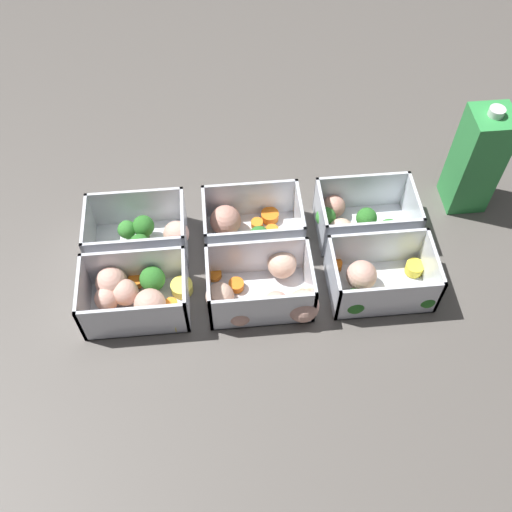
{
  "coord_description": "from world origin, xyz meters",
  "views": [
    {
      "loc": [
        -0.05,
        -0.54,
        0.79
      ],
      "look_at": [
        0.0,
        0.0,
        0.03
      ],
      "focal_mm": 42.0,
      "sensor_mm": 36.0,
      "label": 1
    }
  ],
  "objects_px": {
    "container_near_right": "(377,281)",
    "container_near_left": "(134,294)",
    "container_far_center": "(243,227)",
    "container_far_right": "(357,220)",
    "juice_carton": "(476,160)",
    "container_near_center": "(265,292)",
    "container_far_left": "(142,239)"
  },
  "relations": [
    {
      "from": "container_far_left",
      "to": "container_near_right",
      "type": "bearing_deg",
      "value": -17.46
    },
    {
      "from": "juice_carton",
      "to": "container_far_right",
      "type": "bearing_deg",
      "value": -165.25
    },
    {
      "from": "container_far_right",
      "to": "juice_carton",
      "type": "height_order",
      "value": "juice_carton"
    },
    {
      "from": "container_near_left",
      "to": "juice_carton",
      "type": "bearing_deg",
      "value": 16.09
    },
    {
      "from": "container_near_center",
      "to": "container_far_center",
      "type": "xyz_separation_m",
      "value": [
        -0.02,
        0.13,
        0.0
      ]
    },
    {
      "from": "juice_carton",
      "to": "container_far_center",
      "type": "bearing_deg",
      "value": -172.63
    },
    {
      "from": "container_near_center",
      "to": "container_near_left",
      "type": "bearing_deg",
      "value": 175.65
    },
    {
      "from": "container_far_center",
      "to": "container_near_right",
      "type": "bearing_deg",
      "value": -32.19
    },
    {
      "from": "container_near_left",
      "to": "container_far_right",
      "type": "distance_m",
      "value": 0.38
    },
    {
      "from": "container_near_center",
      "to": "container_near_right",
      "type": "bearing_deg",
      "value": 1.14
    },
    {
      "from": "container_near_left",
      "to": "container_near_center",
      "type": "bearing_deg",
      "value": -4.35
    },
    {
      "from": "container_near_left",
      "to": "container_far_center",
      "type": "height_order",
      "value": "same"
    },
    {
      "from": "container_far_left",
      "to": "container_far_center",
      "type": "height_order",
      "value": "same"
    },
    {
      "from": "container_far_left",
      "to": "container_far_center",
      "type": "distance_m",
      "value": 0.16
    },
    {
      "from": "container_near_left",
      "to": "juice_carton",
      "type": "distance_m",
      "value": 0.58
    },
    {
      "from": "container_near_center",
      "to": "juice_carton",
      "type": "relative_size",
      "value": 0.9
    },
    {
      "from": "container_far_right",
      "to": "container_near_right",
      "type": "bearing_deg",
      "value": -86.42
    },
    {
      "from": "container_near_left",
      "to": "container_far_center",
      "type": "relative_size",
      "value": 1.02
    },
    {
      "from": "container_near_center",
      "to": "container_far_right",
      "type": "height_order",
      "value": "same"
    },
    {
      "from": "container_near_center",
      "to": "container_far_left",
      "type": "relative_size",
      "value": 1.08
    },
    {
      "from": "container_far_center",
      "to": "container_far_left",
      "type": "bearing_deg",
      "value": -176.64
    },
    {
      "from": "juice_carton",
      "to": "container_near_center",
      "type": "bearing_deg",
      "value": -154.04
    },
    {
      "from": "container_near_center",
      "to": "juice_carton",
      "type": "distance_m",
      "value": 0.41
    },
    {
      "from": "container_near_center",
      "to": "juice_carton",
      "type": "height_order",
      "value": "juice_carton"
    },
    {
      "from": "container_near_right",
      "to": "container_far_center",
      "type": "xyz_separation_m",
      "value": [
        -0.19,
        0.12,
        -0.0
      ]
    },
    {
      "from": "container_near_left",
      "to": "container_near_center",
      "type": "distance_m",
      "value": 0.2
    },
    {
      "from": "container_near_right",
      "to": "juice_carton",
      "type": "distance_m",
      "value": 0.26
    },
    {
      "from": "container_near_left",
      "to": "container_near_center",
      "type": "relative_size",
      "value": 0.91
    },
    {
      "from": "container_near_left",
      "to": "container_far_center",
      "type": "bearing_deg",
      "value": 32.59
    },
    {
      "from": "container_near_right",
      "to": "container_near_left",
      "type": "bearing_deg",
      "value": 178.21
    },
    {
      "from": "container_near_center",
      "to": "container_far_right",
      "type": "xyz_separation_m",
      "value": [
        0.16,
        0.12,
        0.0
      ]
    },
    {
      "from": "container_far_center",
      "to": "container_far_right",
      "type": "distance_m",
      "value": 0.19
    }
  ]
}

